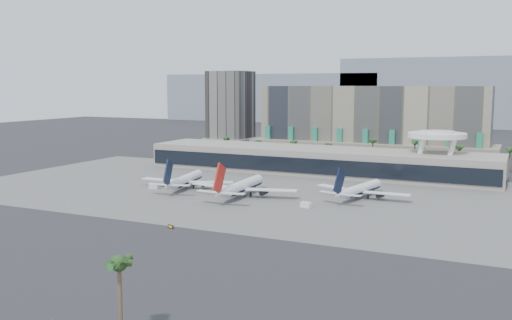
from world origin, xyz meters
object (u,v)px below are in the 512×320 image
at_px(airliner_centre, 241,186).
at_px(service_vehicle_a, 154,187).
at_px(airliner_right, 360,189).
at_px(airliner_left, 185,180).
at_px(service_vehicle_b, 306,205).
at_px(taxiway_sign, 171,227).

bearing_deg(airliner_centre, service_vehicle_a, 179.33).
bearing_deg(airliner_centre, airliner_right, 18.43).
bearing_deg(airliner_right, airliner_left, -160.35).
bearing_deg(airliner_right, service_vehicle_b, -106.19).
distance_m(service_vehicle_b, taxiway_sign, 52.02).
relative_size(airliner_left, taxiway_sign, 18.06).
xyz_separation_m(airliner_left, airliner_right, (70.98, 10.67, -0.16)).
height_order(airliner_centre, service_vehicle_b, airliner_centre).
bearing_deg(service_vehicle_a, service_vehicle_b, -13.00).
relative_size(airliner_left, service_vehicle_a, 10.31).
relative_size(airliner_centre, service_vehicle_a, 11.30).
height_order(airliner_right, service_vehicle_a, airliner_right).
bearing_deg(service_vehicle_b, airliner_left, 178.13).
bearing_deg(service_vehicle_a, taxiway_sign, -57.76).
relative_size(airliner_right, taxiway_sign, 17.23).
height_order(airliner_left, airliner_right, airliner_left).
relative_size(airliner_right, service_vehicle_b, 10.46).
bearing_deg(service_vehicle_b, airliner_right, 74.15).
bearing_deg(taxiway_sign, service_vehicle_b, 75.66).
xyz_separation_m(airliner_left, airliner_centre, (28.85, -5.54, 0.32)).
bearing_deg(taxiway_sign, airliner_left, 134.93).
bearing_deg(service_vehicle_b, service_vehicle_a, -174.26).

